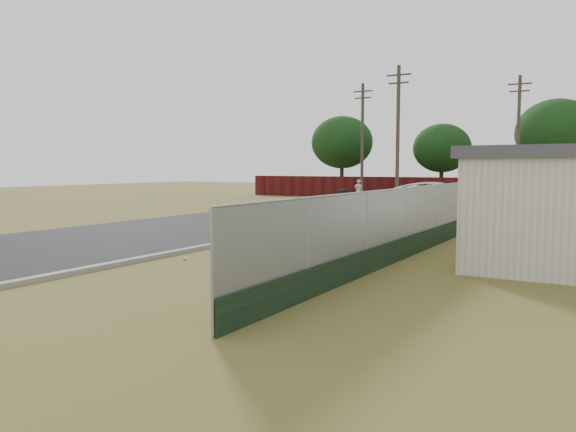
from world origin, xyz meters
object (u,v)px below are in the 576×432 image
Objects in this scene: trash_bin at (343,195)px; mailbox at (279,209)px; pedestrian at (359,191)px; fire_hydrant at (231,292)px; pickup_truck at (437,197)px.

mailbox is at bearing -71.31° from trash_bin.
fire_hydrant is at bearing 85.45° from pedestrian.
mailbox is 20.72m from pedestrian.
fire_hydrant is 0.53× the size of pedestrian.
fire_hydrant is 24.67m from pickup_truck.
pedestrian is at bearing 109.49° from fire_hydrant.
trash_bin is at bearing -43.22° from pedestrian.
mailbox reaches higher than fire_hydrant.
trash_bin is (-12.11, 30.51, 0.06)m from fire_hydrant.
pickup_truck is 10.72m from trash_bin.
fire_hydrant is at bearing -68.35° from trash_bin.
mailbox is 0.78× the size of pedestrian.
mailbox is 14.57m from pickup_truck.
pedestrian is at bearing -19.19° from trash_bin.
pedestrian is (-10.61, 29.99, 0.43)m from fire_hydrant.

